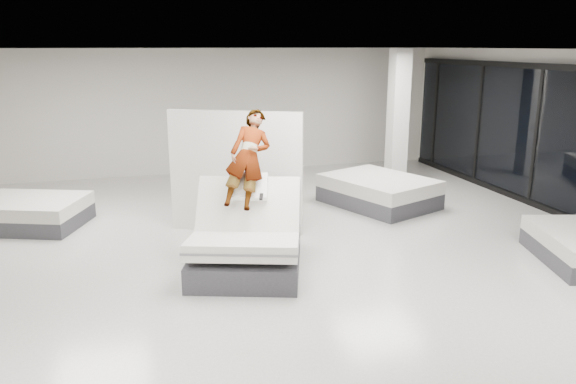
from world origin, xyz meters
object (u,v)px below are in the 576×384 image
object	(u,v)px
remote	(261,197)
flat_bed_right_far	(379,191)
flat_bed_left_far	(29,213)
divider_panel	(236,173)
person	(249,179)
column	(398,118)
hero_bed	(247,243)

from	to	relation	value
remote	flat_bed_right_far	world-z (taller)	remote
flat_bed_right_far	flat_bed_left_far	bearing A→B (deg)	176.33
divider_panel	remote	bearing A→B (deg)	-63.35
flat_bed_right_far	divider_panel	bearing A→B (deg)	-164.42
person	divider_panel	size ratio (longest dim) A/B	0.66
person	remote	xyz separation A→B (m)	(0.10, -0.40, -0.18)
person	flat_bed_left_far	world-z (taller)	person
flat_bed_left_far	column	distance (m)	8.24
person	divider_panel	bearing A→B (deg)	105.47
divider_panel	flat_bed_right_far	size ratio (longest dim) A/B	0.92
hero_bed	remote	size ratio (longest dim) A/B	17.49
column	flat_bed_right_far	bearing A→B (deg)	-125.92
remote	person	bearing A→B (deg)	122.15
column	remote	bearing A→B (deg)	-134.75
person	remote	bearing A→B (deg)	-57.85
divider_panel	column	size ratio (longest dim) A/B	0.75
hero_bed	person	distance (m)	0.97
flat_bed_right_far	column	size ratio (longest dim) A/B	0.82
person	flat_bed_right_far	world-z (taller)	person
remote	flat_bed_right_far	bearing A→B (deg)	59.08
hero_bed	flat_bed_left_far	distance (m)	4.67
remote	flat_bed_left_far	bearing A→B (deg)	157.22
divider_panel	flat_bed_left_far	world-z (taller)	divider_panel
flat_bed_left_far	column	world-z (taller)	column
remote	flat_bed_right_far	xyz separation A→B (m)	(3.16, 2.75, -0.83)
remote	flat_bed_left_far	size ratio (longest dim) A/B	0.06
flat_bed_right_far	hero_bed	bearing A→B (deg)	-141.54
column	divider_panel	bearing A→B (deg)	-149.92
person	flat_bed_left_far	size ratio (longest dim) A/B	0.69
hero_bed	divider_panel	bearing A→B (deg)	84.36
person	column	distance (m)	6.00
remote	flat_bed_left_far	world-z (taller)	remote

